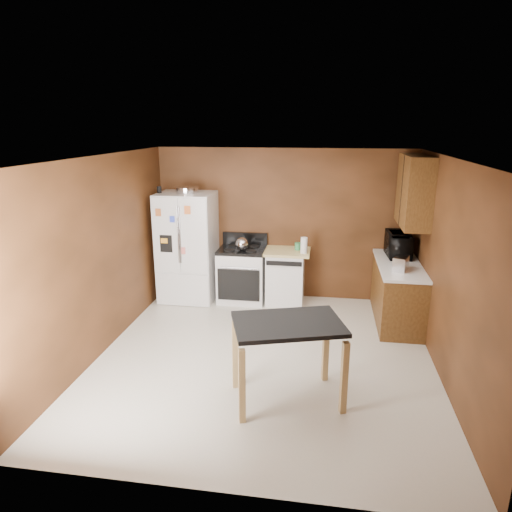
% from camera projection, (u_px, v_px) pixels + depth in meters
% --- Properties ---
extents(floor, '(4.50, 4.50, 0.00)m').
position_uv_depth(floor, '(264.00, 358.00, 5.81)').
color(floor, beige).
rests_on(floor, ground).
extents(ceiling, '(4.50, 4.50, 0.00)m').
position_uv_depth(ceiling, '(266.00, 158.00, 5.12)').
color(ceiling, white).
rests_on(ceiling, ground).
extents(wall_back, '(4.20, 0.00, 4.20)m').
position_uv_depth(wall_back, '(283.00, 225.00, 7.60)').
color(wall_back, brown).
rests_on(wall_back, ground).
extents(wall_front, '(4.20, 0.00, 4.20)m').
position_uv_depth(wall_front, '(224.00, 354.00, 3.33)').
color(wall_front, brown).
rests_on(wall_front, ground).
extents(wall_left, '(0.00, 4.50, 4.50)m').
position_uv_depth(wall_left, '(101.00, 257.00, 5.77)').
color(wall_left, brown).
rests_on(wall_left, ground).
extents(wall_right, '(0.00, 4.50, 4.50)m').
position_uv_depth(wall_right, '(449.00, 272.00, 5.16)').
color(wall_right, brown).
rests_on(wall_right, ground).
extents(roasting_pan, '(0.37, 0.37, 0.09)m').
position_uv_depth(roasting_pan, '(187.00, 190.00, 7.32)').
color(roasting_pan, silver).
rests_on(roasting_pan, refrigerator).
extents(pen_cup, '(0.07, 0.07, 0.11)m').
position_uv_depth(pen_cup, '(159.00, 190.00, 7.29)').
color(pen_cup, black).
rests_on(pen_cup, refrigerator).
extents(kettle, '(0.21, 0.21, 0.21)m').
position_uv_depth(kettle, '(242.00, 244.00, 7.35)').
color(kettle, silver).
rests_on(kettle, gas_range).
extents(paper_towel, '(0.12, 0.12, 0.25)m').
position_uv_depth(paper_towel, '(304.00, 245.00, 7.21)').
color(paper_towel, white).
rests_on(paper_towel, dishwasher).
extents(green_canister, '(0.14, 0.14, 0.12)m').
position_uv_depth(green_canister, '(298.00, 246.00, 7.43)').
color(green_canister, '#3B9B59').
rests_on(green_canister, dishwasher).
extents(toaster, '(0.26, 0.32, 0.20)m').
position_uv_depth(toaster, '(401.00, 264.00, 6.33)').
color(toaster, silver).
rests_on(toaster, right_cabinets).
extents(microwave, '(0.45, 0.63, 0.34)m').
position_uv_depth(microwave, '(399.00, 246.00, 7.00)').
color(microwave, black).
rests_on(microwave, right_cabinets).
extents(refrigerator, '(0.90, 0.80, 1.80)m').
position_uv_depth(refrigerator, '(187.00, 247.00, 7.56)').
color(refrigerator, white).
rests_on(refrigerator, ground).
extents(gas_range, '(0.76, 0.68, 1.10)m').
position_uv_depth(gas_range, '(242.00, 274.00, 7.61)').
color(gas_range, white).
rests_on(gas_range, ground).
extents(dishwasher, '(0.78, 0.63, 0.89)m').
position_uv_depth(dishwasher, '(285.00, 276.00, 7.52)').
color(dishwasher, white).
rests_on(dishwasher, ground).
extents(right_cabinets, '(0.63, 1.58, 2.45)m').
position_uv_depth(right_cabinets, '(402.00, 263.00, 6.69)').
color(right_cabinets, brown).
rests_on(right_cabinets, ground).
extents(island, '(1.28, 1.04, 0.91)m').
position_uv_depth(island, '(288.00, 335.00, 4.73)').
color(island, black).
rests_on(island, ground).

